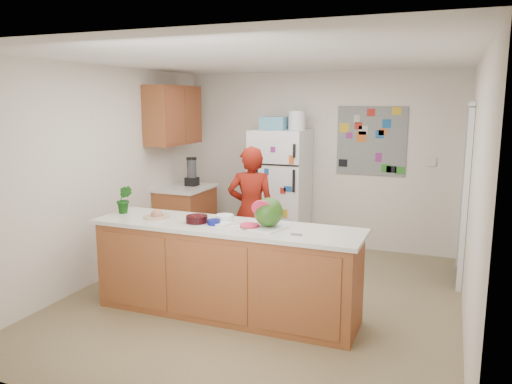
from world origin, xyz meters
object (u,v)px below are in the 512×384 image
at_px(watermelon, 269,212).
at_px(person, 251,211).
at_px(refrigerator, 280,190).
at_px(cherry_bowl, 197,219).

bearing_deg(watermelon, person, 119.11).
xyz_separation_m(refrigerator, person, (0.03, -1.16, -0.07)).
bearing_deg(cherry_bowl, watermelon, 6.00).
bearing_deg(refrigerator, watermelon, -73.75).
bearing_deg(refrigerator, person, -88.72).
xyz_separation_m(refrigerator, cherry_bowl, (-0.04, -2.42, 0.11)).
bearing_deg(person, cherry_bowl, 69.81).
distance_m(refrigerator, watermelon, 2.45).
bearing_deg(watermelon, cherry_bowl, -174.00).
bearing_deg(cherry_bowl, refrigerator, 89.07).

